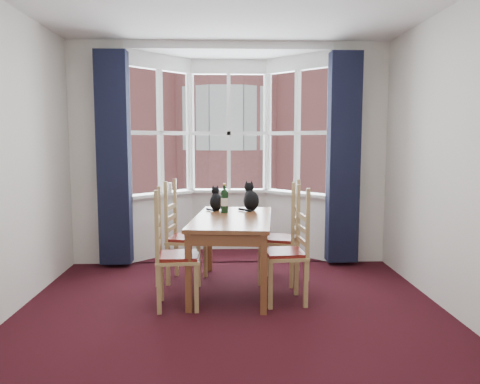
{
  "coord_description": "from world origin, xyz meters",
  "views": [
    {
      "loc": [
        -0.07,
        -3.72,
        1.59
      ],
      "look_at": [
        0.09,
        1.05,
        1.05
      ],
      "focal_mm": 35.0,
      "sensor_mm": 36.0,
      "label": 1
    }
  ],
  "objects_px": {
    "chair_left_far": "(179,240)",
    "wine_bottle": "(225,200)",
    "dining_table": "(233,226)",
    "cat_left": "(216,201)",
    "chair_right_far": "(288,241)",
    "chair_left_near": "(168,258)",
    "cat_right": "(251,199)",
    "candle_tall": "(170,188)",
    "chair_right_near": "(293,254)"
  },
  "relations": [
    {
      "from": "chair_left_far",
      "to": "wine_bottle",
      "type": "bearing_deg",
      "value": -4.39
    },
    {
      "from": "dining_table",
      "to": "wine_bottle",
      "type": "height_order",
      "value": "wine_bottle"
    },
    {
      "from": "cat_left",
      "to": "dining_table",
      "type": "bearing_deg",
      "value": -69.55
    },
    {
      "from": "dining_table",
      "to": "chair_right_far",
      "type": "bearing_deg",
      "value": 20.21
    },
    {
      "from": "chair_right_far",
      "to": "wine_bottle",
      "type": "distance_m",
      "value": 0.83
    },
    {
      "from": "cat_left",
      "to": "wine_bottle",
      "type": "distance_m",
      "value": 0.21
    },
    {
      "from": "cat_left",
      "to": "wine_bottle",
      "type": "bearing_deg",
      "value": -63.47
    },
    {
      "from": "chair_right_far",
      "to": "cat_left",
      "type": "bearing_deg",
      "value": 162.04
    },
    {
      "from": "wine_bottle",
      "to": "chair_right_far",
      "type": "bearing_deg",
      "value": -5.46
    },
    {
      "from": "chair_left_near",
      "to": "chair_right_far",
      "type": "height_order",
      "value": "same"
    },
    {
      "from": "chair_right_far",
      "to": "cat_right",
      "type": "height_order",
      "value": "cat_right"
    },
    {
      "from": "chair_left_near",
      "to": "wine_bottle",
      "type": "distance_m",
      "value": 1.06
    },
    {
      "from": "chair_left_near",
      "to": "cat_right",
      "type": "height_order",
      "value": "cat_right"
    },
    {
      "from": "chair_right_far",
      "to": "candle_tall",
      "type": "distance_m",
      "value": 1.97
    },
    {
      "from": "cat_right",
      "to": "candle_tall",
      "type": "bearing_deg",
      "value": 135.26
    },
    {
      "from": "chair_left_near",
      "to": "cat_right",
      "type": "relative_size",
      "value": 2.68
    },
    {
      "from": "chair_right_near",
      "to": "candle_tall",
      "type": "bearing_deg",
      "value": 126.89
    },
    {
      "from": "chair_right_far",
      "to": "wine_bottle",
      "type": "bearing_deg",
      "value": 174.54
    },
    {
      "from": "wine_bottle",
      "to": "chair_right_near",
      "type": "bearing_deg",
      "value": -45.32
    },
    {
      "from": "chair_left_far",
      "to": "cat_left",
      "type": "relative_size",
      "value": 3.18
    },
    {
      "from": "chair_right_near",
      "to": "chair_right_far",
      "type": "height_order",
      "value": "same"
    },
    {
      "from": "dining_table",
      "to": "chair_right_near",
      "type": "bearing_deg",
      "value": -33.42
    },
    {
      "from": "chair_right_near",
      "to": "candle_tall",
      "type": "height_order",
      "value": "candle_tall"
    },
    {
      "from": "dining_table",
      "to": "chair_right_near",
      "type": "height_order",
      "value": "chair_right_near"
    },
    {
      "from": "chair_right_near",
      "to": "wine_bottle",
      "type": "xyz_separation_m",
      "value": [
        -0.67,
        0.68,
        0.45
      ]
    },
    {
      "from": "chair_right_near",
      "to": "cat_right",
      "type": "xyz_separation_m",
      "value": [
        -0.37,
        0.85,
        0.44
      ]
    },
    {
      "from": "dining_table",
      "to": "candle_tall",
      "type": "xyz_separation_m",
      "value": [
        -0.83,
        1.49,
        0.25
      ]
    },
    {
      "from": "dining_table",
      "to": "cat_right",
      "type": "distance_m",
      "value": 0.56
    },
    {
      "from": "chair_left_far",
      "to": "cat_left",
      "type": "distance_m",
      "value": 0.61
    },
    {
      "from": "chair_left_near",
      "to": "chair_right_near",
      "type": "distance_m",
      "value": 1.21
    },
    {
      "from": "dining_table",
      "to": "candle_tall",
      "type": "height_order",
      "value": "candle_tall"
    },
    {
      "from": "chair_left_near",
      "to": "wine_bottle",
      "type": "bearing_deg",
      "value": 55.96
    },
    {
      "from": "cat_left",
      "to": "candle_tall",
      "type": "height_order",
      "value": "cat_left"
    },
    {
      "from": "dining_table",
      "to": "chair_right_far",
      "type": "distance_m",
      "value": 0.69
    },
    {
      "from": "candle_tall",
      "to": "chair_left_far",
      "type": "bearing_deg",
      "value": -78.87
    },
    {
      "from": "cat_right",
      "to": "dining_table",
      "type": "bearing_deg",
      "value": -115.34
    },
    {
      "from": "chair_right_far",
      "to": "cat_right",
      "type": "relative_size",
      "value": 2.68
    },
    {
      "from": "dining_table",
      "to": "cat_left",
      "type": "xyz_separation_m",
      "value": [
        -0.18,
        0.48,
        0.2
      ]
    },
    {
      "from": "chair_right_near",
      "to": "cat_right",
      "type": "distance_m",
      "value": 1.02
    },
    {
      "from": "chair_left_far",
      "to": "chair_right_far",
      "type": "bearing_deg",
      "value": -5.01
    },
    {
      "from": "wine_bottle",
      "to": "cat_left",
      "type": "bearing_deg",
      "value": 116.53
    },
    {
      "from": "chair_left_near",
      "to": "chair_right_near",
      "type": "relative_size",
      "value": 1.0
    },
    {
      "from": "chair_left_far",
      "to": "chair_right_near",
      "type": "xyz_separation_m",
      "value": [
        1.18,
        -0.72,
        0.0
      ]
    },
    {
      "from": "dining_table",
      "to": "chair_left_near",
      "type": "height_order",
      "value": "chair_left_near"
    },
    {
      "from": "cat_left",
      "to": "cat_right",
      "type": "relative_size",
      "value": 0.84
    },
    {
      "from": "cat_right",
      "to": "chair_left_near",
      "type": "bearing_deg",
      "value": -131.09
    },
    {
      "from": "chair_right_near",
      "to": "candle_tall",
      "type": "distance_m",
      "value": 2.4
    },
    {
      "from": "chair_left_near",
      "to": "chair_left_far",
      "type": "xyz_separation_m",
      "value": [
        0.02,
        0.83,
        0.0
      ]
    },
    {
      "from": "chair_right_far",
      "to": "candle_tall",
      "type": "height_order",
      "value": "candle_tall"
    },
    {
      "from": "cat_left",
      "to": "wine_bottle",
      "type": "xyz_separation_m",
      "value": [
        0.09,
        -0.19,
        0.03
      ]
    }
  ]
}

